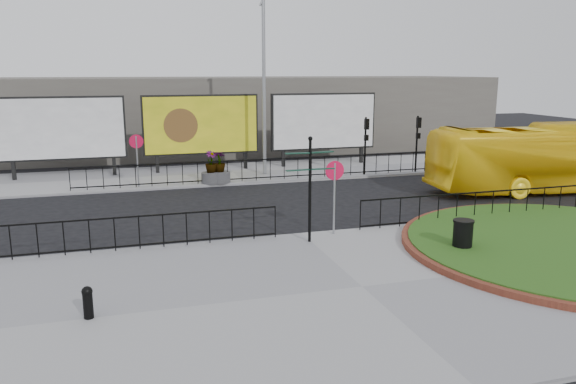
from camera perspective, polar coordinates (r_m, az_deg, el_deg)
name	(u,v)px	position (r m, az deg, el deg)	size (l,w,h in m)	color
ground	(302,236)	(18.99, 1.39, -4.52)	(90.00, 90.00, 0.00)	black
pavement_near	(362,289)	(14.56, 7.52, -9.72)	(30.00, 10.00, 0.12)	gray
pavement_far	(233,173)	(30.31, -5.59, 1.91)	(44.00, 6.00, 0.12)	gray
brick_edge	(574,246)	(19.40, 27.04, -4.89)	(10.40, 10.40, 0.18)	brown
grass_lawn	(574,245)	(19.39, 27.04, -4.83)	(10.00, 10.00, 0.22)	#234C14
railing_near_left	(115,234)	(17.67, -17.20, -4.11)	(10.00, 0.10, 1.10)	black
railing_near_right	(475,206)	(21.41, 18.45, -1.36)	(9.00, 0.10, 1.10)	black
railing_far	(263,170)	(27.82, -2.53, 2.30)	(18.00, 0.10, 1.10)	black
speed_sign_far	(137,149)	(26.94, -15.12, 4.24)	(0.64, 0.07, 2.47)	gray
speed_sign_near	(334,181)	(18.49, 4.74, 1.10)	(0.64, 0.07, 2.47)	gray
billboard_left	(62,129)	(30.54, -22.00, 5.97)	(6.20, 0.31, 4.10)	black
billboard_mid	(201,125)	(30.68, -8.81, 6.73)	(6.20, 0.31, 4.10)	black
billboard_right	(324,122)	(32.37, 3.65, 7.13)	(6.20, 0.31, 4.10)	black
lamp_post	(264,83)	(29.18, -2.45, 10.97)	(0.74, 0.18, 9.23)	gray
signal_pole_a	(366,137)	(29.45, 7.92, 5.56)	(0.22, 0.26, 3.00)	black
signal_pole_b	(418,135)	(30.80, 13.03, 5.65)	(0.22, 0.26, 3.00)	black
building_backdrop	(205,114)	(39.80, -8.45, 7.84)	(40.00, 10.00, 5.00)	#5A574F
fingerpost_sign	(310,179)	(17.53, 2.25, 1.33)	(1.58, 0.26, 3.38)	black
bollard	(88,301)	(13.31, -19.68, -10.37)	(0.24, 0.24, 0.74)	black
litter_bin	(463,236)	(17.56, 17.33, -4.33)	(0.62, 0.62, 1.02)	black
bus	(550,158)	(28.30, 25.03, 3.14)	(2.61, 11.16, 3.11)	yellow
planter_a	(211,171)	(27.42, -7.79, 2.13)	(0.98, 0.98, 1.57)	#4C4C4F
planter_b	(220,171)	(27.49, -6.95, 2.08)	(1.02, 1.02, 1.53)	#4C4C4F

